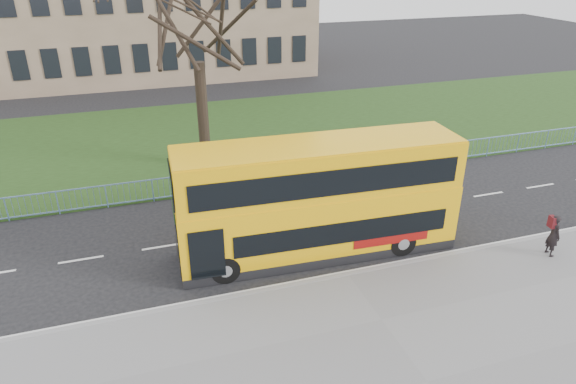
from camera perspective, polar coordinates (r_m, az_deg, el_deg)
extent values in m
plane|color=black|center=(19.63, 4.77, -6.87)|extent=(120.00, 120.00, 0.00)
cube|color=slate|center=(15.00, 15.21, -19.82)|extent=(80.00, 10.50, 0.12)
cube|color=gray|center=(18.42, 6.63, -9.14)|extent=(80.00, 0.20, 0.14)
cube|color=#1F3714|center=(31.99, -5.03, 6.46)|extent=(80.00, 15.40, 0.08)
cube|color=#FFB80A|center=(19.14, 3.31, -3.16)|extent=(10.40, 2.94, 1.91)
cube|color=#FFB80A|center=(18.63, 3.39, -0.15)|extent=(10.40, 2.94, 0.33)
cube|color=#FFB80A|center=(18.21, 3.48, 2.75)|extent=(10.35, 2.89, 1.72)
cube|color=black|center=(18.28, 6.28, -4.52)|extent=(7.93, 0.42, 0.83)
cube|color=black|center=(17.19, 4.74, 0.96)|extent=(9.46, 0.49, 0.93)
cylinder|color=black|center=(17.93, -6.98, -8.55)|extent=(1.03, 0.32, 1.02)
cylinder|color=black|center=(19.74, 12.58, -5.53)|extent=(1.03, 0.32, 1.02)
imported|color=black|center=(21.27, 27.40, -4.29)|extent=(0.47, 0.65, 1.64)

